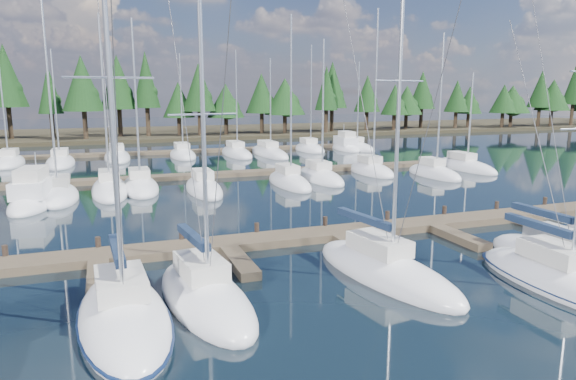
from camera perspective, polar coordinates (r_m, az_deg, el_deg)
name	(u,v)px	position (r m, az deg, el deg)	size (l,w,h in m)	color
ground	(266,196)	(39.10, -2.43, -0.63)	(260.00, 260.00, 0.00)	black
far_shore	(168,133)	(97.53, -13.17, 6.18)	(220.00, 30.00, 0.60)	#2D2719
main_dock	(338,236)	(27.59, 5.53, -5.14)	(44.00, 6.13, 0.90)	brown
back_docks	(213,161)	(57.80, -8.29, 3.21)	(50.00, 21.80, 0.40)	brown
front_sailboat_1	(124,317)	(18.76, -17.78, -13.25)	(3.45, 8.69, 14.92)	silver
front_sailboat_2	(205,296)	(19.77, -9.21, -11.58)	(3.63, 8.17, 12.77)	silver
front_sailboat_3	(384,270)	(22.53, 10.67, -8.76)	(4.09, 9.20, 14.91)	silver
front_sailboat_4	(560,281)	(23.78, 28.02, -8.89)	(3.04, 8.74, 11.69)	silver
front_sailboat_5	(563,261)	(26.31, 28.27, -7.01)	(2.93, 8.36, 15.62)	silver
back_sailboat_rows	(222,166)	(53.60, -7.37, 2.71)	(48.40, 32.52, 16.05)	silver
motor_yacht_left	(35,197)	(40.19, -26.27, -0.75)	(4.09, 9.01, 4.34)	silver
motor_yacht_right	(346,146)	(70.87, 6.41, 4.87)	(3.74, 8.55, 4.13)	silver
tree_line	(169,94)	(87.36, -13.05, 10.32)	(185.09, 11.98, 14.38)	black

